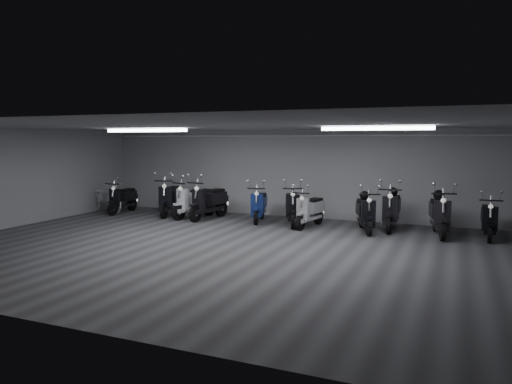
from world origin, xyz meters
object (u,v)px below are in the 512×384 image
at_px(scooter_3, 208,196).
at_px(scooter_9, 440,208).
at_px(scooter_10, 489,213).
at_px(helmet_0, 364,195).
at_px(scooter_5, 292,201).
at_px(bicycle, 105,194).
at_px(scooter_0, 122,194).
at_px(scooter_6, 310,205).
at_px(scooter_8, 392,204).
at_px(scooter_2, 194,196).
at_px(scooter_4, 259,200).
at_px(scooter_7, 366,207).
at_px(helmet_1, 393,192).
at_px(scooter_1, 170,193).
at_px(helmet_2, 439,195).

xyz_separation_m(scooter_3, scooter_9, (6.78, 0.00, -0.01)).
xyz_separation_m(scooter_10, helmet_0, (-3.11, -0.06, 0.32)).
distance_m(scooter_5, scooter_9, 4.04).
height_order(scooter_3, bicycle, scooter_3).
bearing_deg(scooter_0, scooter_6, -5.76).
distance_m(scooter_6, scooter_8, 2.26).
relative_size(scooter_2, helmet_0, 7.51).
relative_size(scooter_3, scooter_4, 1.11).
height_order(scooter_3, scooter_5, scooter_3).
relative_size(scooter_7, helmet_1, 7.14).
relative_size(scooter_4, scooter_10, 1.03).
bearing_deg(scooter_0, scooter_1, 2.92).
distance_m(scooter_7, helmet_2, 1.91).
height_order(scooter_7, helmet_2, scooter_7).
height_order(helmet_0, helmet_2, helmet_2).
relative_size(scooter_9, helmet_0, 7.63).
relative_size(scooter_3, scooter_8, 1.01).
relative_size(scooter_3, helmet_0, 7.76).
relative_size(scooter_6, helmet_0, 6.72).
xyz_separation_m(scooter_6, scooter_9, (3.46, 0.10, 0.09)).
bearing_deg(scooter_7, scooter_5, 154.88).
bearing_deg(scooter_6, scooter_3, -172.11).
distance_m(bicycle, helmet_1, 9.56).
distance_m(scooter_1, scooter_3, 1.57).
relative_size(scooter_9, scooter_10, 1.13).
bearing_deg(scooter_5, scooter_9, -21.28).
bearing_deg(scooter_4, scooter_1, 165.72).
xyz_separation_m(scooter_2, helmet_0, (5.39, 0.01, 0.25)).
height_order(scooter_6, bicycle, scooter_6).
bearing_deg(scooter_8, scooter_1, 179.37).
bearing_deg(helmet_0, helmet_2, 6.05).
relative_size(scooter_4, scooter_8, 0.91).
relative_size(scooter_0, scooter_1, 0.88).
distance_m(scooter_7, bicycle, 8.91).
bearing_deg(helmet_2, scooter_6, -173.79).
xyz_separation_m(scooter_2, scooter_7, (5.47, -0.23, -0.04)).
relative_size(scooter_10, helmet_0, 6.74).
bearing_deg(bicycle, scooter_8, -69.29).
xyz_separation_m(scooter_5, scooter_10, (5.20, 0.07, -0.06)).
xyz_separation_m(scooter_3, scooter_6, (3.33, -0.10, -0.10)).
bearing_deg(scooter_9, scooter_8, 153.70).
bearing_deg(scooter_1, scooter_10, -15.52).
distance_m(scooter_8, scooter_9, 1.30).
relative_size(scooter_0, scooter_9, 0.89).
bearing_deg(helmet_1, scooter_4, -173.66).
bearing_deg(helmet_1, scooter_10, -12.30).
height_order(scooter_3, scooter_7, scooter_3).
bearing_deg(scooter_10, helmet_0, -179.19).
bearing_deg(scooter_8, scooter_9, -18.68).
distance_m(scooter_2, scooter_3, 0.56).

